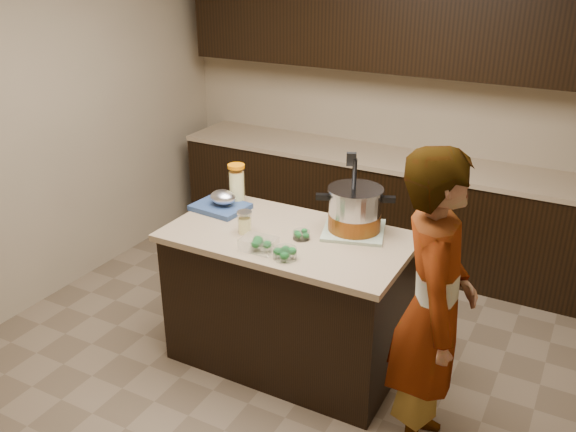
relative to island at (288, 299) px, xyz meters
name	(u,v)px	position (x,y,z in m)	size (l,w,h in m)	color
ground_plane	(288,358)	(0.00, 0.00, -0.45)	(4.00, 4.00, 0.00)	brown
room_shell	(288,99)	(0.00, 0.00, 1.26)	(4.04, 4.04, 2.72)	tan
back_cabinets	(388,150)	(0.00, 1.74, 0.49)	(3.60, 0.63, 2.33)	black
island	(288,299)	(0.00, 0.00, 0.00)	(1.46, 0.81, 0.90)	black
dish_towel	(354,230)	(0.33, 0.22, 0.46)	(0.36, 0.36, 0.02)	#62855A
stock_pot	(355,212)	(0.33, 0.22, 0.58)	(0.45, 0.43, 0.47)	#B7B7BC
lemonade_pitcher	(237,186)	(-0.53, 0.26, 0.57)	(0.14, 0.14, 0.27)	#FAF299
mason_jar	(245,223)	(-0.24, -0.10, 0.51)	(0.11, 0.11, 0.15)	#FAF299
broccoli_tub_left	(301,235)	(0.10, -0.01, 0.47)	(0.14, 0.14, 0.05)	silver
broccoli_tub_right	(285,254)	(0.13, -0.28, 0.48)	(0.15, 0.15, 0.06)	silver
broccoli_tub_rect	(259,244)	(-0.05, -0.25, 0.48)	(0.20, 0.15, 0.07)	silver
blue_tray	(221,203)	(-0.56, 0.13, 0.49)	(0.36, 0.30, 0.13)	navy
person	(432,311)	(0.98, -0.33, 0.39)	(0.62, 0.40, 1.69)	gray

